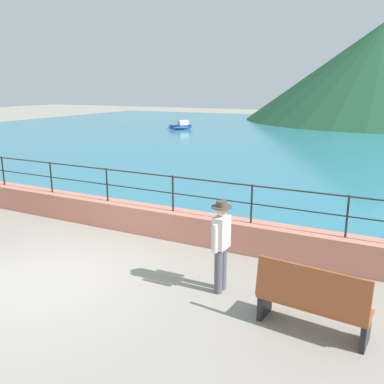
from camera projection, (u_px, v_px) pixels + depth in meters
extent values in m
plane|color=gray|center=(49.00, 280.00, 8.12)|extent=(120.00, 120.00, 0.00)
cube|color=tan|center=(140.00, 218.00, 10.79)|extent=(20.00, 0.56, 0.70)
cylinder|color=#282623|center=(3.00, 171.00, 12.84)|extent=(0.04, 0.04, 0.90)
cylinder|color=#282623|center=(51.00, 177.00, 11.94)|extent=(0.04, 0.04, 0.90)
cylinder|color=#282623|center=(107.00, 185.00, 11.04)|extent=(0.04, 0.04, 0.90)
cylinder|color=#282623|center=(173.00, 193.00, 10.14)|extent=(0.04, 0.04, 0.90)
cylinder|color=#282623|center=(252.00, 204.00, 9.24)|extent=(0.04, 0.04, 0.90)
cylinder|color=#282623|center=(347.00, 216.00, 8.34)|extent=(0.04, 0.04, 0.90)
cylinder|color=#282623|center=(138.00, 173.00, 10.48)|extent=(18.40, 0.04, 0.04)
cylinder|color=#282623|center=(139.00, 189.00, 10.59)|extent=(18.40, 0.03, 0.03)
cube|color=teal|center=(312.00, 137.00, 30.39)|extent=(64.00, 44.32, 0.06)
cone|color=#1E4C2D|center=(383.00, 72.00, 43.57)|extent=(28.75, 28.75, 10.44)
cube|color=#9E4C28|center=(313.00, 303.00, 6.35)|extent=(1.74, 0.67, 0.06)
cube|color=#9E4C28|center=(311.00, 288.00, 6.08)|extent=(1.71, 0.30, 0.64)
cube|color=black|center=(265.00, 303.00, 6.82)|extent=(0.12, 0.47, 0.43)
cube|color=black|center=(366.00, 333.00, 6.00)|extent=(0.12, 0.47, 0.43)
cylinder|color=#4C4C56|center=(218.00, 271.00, 7.51)|extent=(0.15, 0.15, 0.86)
cylinder|color=#4C4C56|center=(223.00, 268.00, 7.66)|extent=(0.15, 0.15, 0.86)
cube|color=beige|center=(221.00, 232.00, 7.40)|extent=(0.24, 0.37, 0.60)
cylinder|color=beige|center=(215.00, 239.00, 7.21)|extent=(0.09, 0.09, 0.52)
cylinder|color=beige|center=(227.00, 231.00, 7.61)|extent=(0.09, 0.09, 0.52)
sphere|color=beige|center=(222.00, 210.00, 7.29)|extent=(0.22, 0.22, 0.22)
cylinder|color=#4C4238|center=(222.00, 207.00, 7.28)|extent=(0.38, 0.38, 0.02)
cylinder|color=#4C4238|center=(222.00, 204.00, 7.26)|extent=(0.20, 0.20, 0.10)
ellipsoid|color=#2D4C9E|center=(180.00, 127.00, 35.76)|extent=(2.19, 2.33, 0.36)
cube|color=navy|center=(180.00, 125.00, 35.72)|extent=(1.79, 1.89, 0.06)
cube|color=silver|center=(183.00, 123.00, 35.75)|extent=(1.00, 1.02, 0.40)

